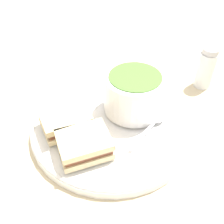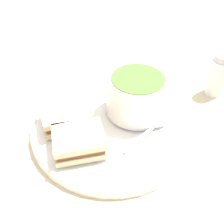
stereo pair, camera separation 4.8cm
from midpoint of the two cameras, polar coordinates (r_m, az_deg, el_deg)
name	(u,v)px [view 2 (the right image)]	position (r m, az deg, el deg)	size (l,w,h in m)	color
ground_plane	(112,128)	(0.50, 2.70, -3.65)	(2.40, 2.40, 0.00)	beige
plate	(112,124)	(0.50, 2.74, -2.80)	(0.30, 0.30, 0.02)	white
soup_bowl	(137,95)	(0.49, 8.18, 3.67)	(0.11, 0.11, 0.08)	white
spoon	(156,124)	(0.49, 12.31, -2.74)	(0.11, 0.03, 0.01)	silver
sandwich_half_near	(65,116)	(0.48, -7.32, -1.01)	(0.11, 0.10, 0.03)	beige
sandwich_half_far	(81,142)	(0.43, -3.73, -6.75)	(0.11, 0.10, 0.03)	beige
salt_shaker	(218,76)	(0.61, 24.12, 7.16)	(0.04, 0.04, 0.09)	silver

